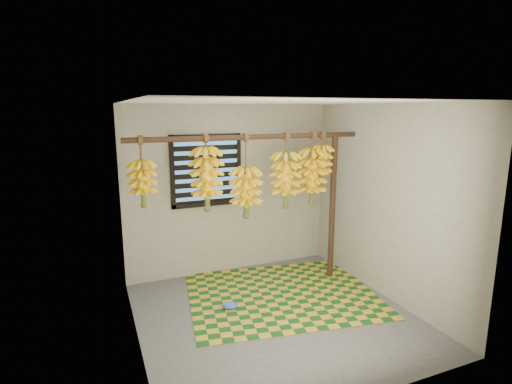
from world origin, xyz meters
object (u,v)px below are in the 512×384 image
banana_bunch_f (321,164)px  banana_bunch_b (207,179)px  banana_bunch_c (246,192)px  banana_bunch_e (312,177)px  banana_bunch_d (286,180)px  plastic_bag (230,305)px  banana_bunch_a (143,183)px  support_post (332,208)px  woven_mat (282,294)px

banana_bunch_f → banana_bunch_b: bearing=180.0°
banana_bunch_c → banana_bunch_e: (0.94, 0.00, 0.13)m
banana_bunch_b → banana_bunch_d: size_ratio=0.93×
plastic_bag → banana_bunch_a: (-0.88, 0.36, 1.47)m
banana_bunch_d → banana_bunch_e: 0.39m
banana_bunch_b → banana_bunch_e: bearing=0.0°
plastic_bag → banana_bunch_c: (0.35, 0.36, 1.28)m
banana_bunch_a → banana_bunch_f: same height
banana_bunch_b → banana_bunch_c: 0.54m
banana_bunch_e → banana_bunch_f: bearing=0.0°
banana_bunch_a → banana_bunch_e: (2.17, 0.00, -0.06)m
banana_bunch_b → banana_bunch_c: (0.50, 0.00, -0.20)m
plastic_bag → support_post: bearing=12.4°
banana_bunch_a → banana_bunch_b: (0.73, 0.00, 0.00)m
woven_mat → banana_bunch_b: banana_bunch_b is taller
woven_mat → banana_bunch_c: bearing=146.8°
support_post → banana_bunch_c: size_ratio=1.92×
banana_bunch_a → banana_bunch_c: size_ratio=0.77×
support_post → banana_bunch_e: 0.57m
support_post → banana_bunch_b: size_ratio=2.22×
plastic_bag → banana_bunch_b: size_ratio=0.21×
woven_mat → banana_bunch_a: (-1.62, 0.25, 1.52)m
plastic_bag → banana_bunch_e: size_ratio=0.20×
support_post → banana_bunch_b: 1.84m
banana_bunch_d → banana_bunch_b: bearing=180.0°
banana_bunch_b → banana_bunch_c: bearing=0.0°
support_post → banana_bunch_f: (-0.20, 0.00, 0.62)m
woven_mat → plastic_bag: size_ratio=12.16×
plastic_bag → banana_bunch_b: banana_bunch_b is taller
banana_bunch_c → banana_bunch_e: 0.94m
banana_bunch_a → banana_bunch_e: 2.17m
plastic_bag → banana_bunch_d: 1.70m
plastic_bag → banana_bunch_f: size_ratio=0.28×
banana_bunch_c → banana_bunch_d: same height
banana_bunch_a → banana_bunch_c: same height
banana_bunch_e → banana_bunch_f: 0.21m
banana_bunch_b → banana_bunch_d: 1.05m
woven_mat → banana_bunch_a: 2.23m
banana_bunch_b → support_post: bearing=0.0°
banana_bunch_a → banana_bunch_b: bearing=0.0°
support_post → banana_bunch_b: (-1.77, 0.00, 0.53)m
support_post → banana_bunch_c: banana_bunch_c is taller
plastic_bag → banana_bunch_e: (1.29, 0.36, 1.41)m
banana_bunch_e → banana_bunch_f: same height
support_post → banana_bunch_f: banana_bunch_f is taller
woven_mat → banana_bunch_d: 1.47m
support_post → banana_bunch_d: 0.85m
support_post → woven_mat: size_ratio=0.86×
support_post → banana_bunch_a: (-2.50, -0.00, 0.52)m
banana_bunch_a → banana_bunch_d: bearing=0.0°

